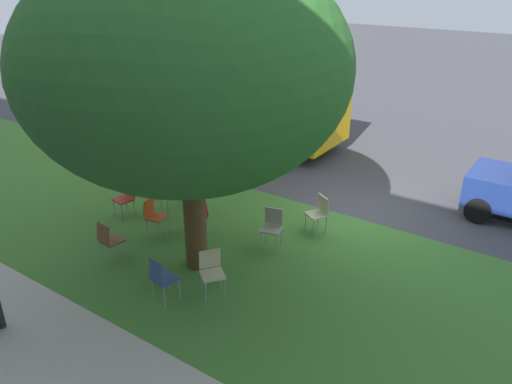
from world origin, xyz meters
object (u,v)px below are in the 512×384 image
object	(u,v)px
chair_6	(186,184)
chair_8	(201,211)
chair_7	(158,194)
chair_10	(211,269)
chair_1	(319,211)
chair_9	(192,169)
chair_0	(162,277)
chair_3	(153,213)
chair_4	(125,196)
street_tree	(186,69)
chair_5	(272,225)
chair_2	(109,238)
school_bus	(203,84)

from	to	relation	value
chair_6	chair_8	world-z (taller)	same
chair_7	chair_10	size ratio (longest dim) A/B	1.00
chair_1	chair_9	world-z (taller)	same
chair_0	chair_1	xyz separation A→B (m)	(-1.10, -3.95, 0.00)
chair_0	chair_6	world-z (taller)	same
chair_1	chair_7	bearing A→B (deg)	21.19
chair_3	chair_4	world-z (taller)	same
chair_6	street_tree	bearing A→B (deg)	135.52
chair_1	chair_4	bearing A→B (deg)	24.22
chair_4	chair_7	size ratio (longest dim) A/B	1.00
chair_3	chair_8	xyz separation A→B (m)	(-0.82, -0.70, 0.00)
chair_7	chair_9	bearing A→B (deg)	-76.54
chair_5	chair_10	world-z (taller)	same
chair_5	chair_4	bearing A→B (deg)	11.55
chair_2	chair_3	xyz separation A→B (m)	(0.06, -1.34, 0.00)
chair_4	school_bus	bearing A→B (deg)	-66.37
chair_1	street_tree	bearing A→B (deg)	62.57
chair_6	chair_9	distance (m)	1.03
chair_2	chair_4	distance (m)	2.08
chair_0	chair_5	xyz separation A→B (m)	(-0.57, -2.79, 0.00)
chair_2	chair_5	bearing A→B (deg)	-135.63
chair_3	chair_7	xyz separation A→B (m)	(0.63, -0.79, 0.00)
chair_4	chair_9	distance (m)	2.22
street_tree	chair_3	bearing A→B (deg)	-15.39
chair_2	chair_6	bearing A→B (deg)	-79.62
chair_6	school_bus	bearing A→B (deg)	-54.74
school_bus	chair_10	bearing A→B (deg)	130.43
school_bus	chair_7	bearing A→B (deg)	120.05
chair_3	school_bus	world-z (taller)	school_bus
chair_7	chair_9	world-z (taller)	same
chair_9	school_bus	bearing A→B (deg)	-54.24
street_tree	chair_9	distance (m)	5.30
chair_0	chair_2	xyz separation A→B (m)	(1.88, -0.39, 0.00)
chair_6	chair_9	bearing A→B (deg)	-57.22
chair_2	chair_0	bearing A→B (deg)	168.14
chair_3	chair_4	distance (m)	1.27
chair_2	chair_10	size ratio (longest dim) A/B	1.00
chair_0	chair_10	world-z (taller)	same
street_tree	chair_10	size ratio (longest dim) A/B	6.98
chair_7	chair_9	xyz separation A→B (m)	(0.41, -1.72, 0.00)
school_bus	chair_8	bearing A→B (deg)	129.19
chair_2	chair_5	xyz separation A→B (m)	(-2.45, -2.39, 0.00)
chair_9	chair_1	bearing A→B (deg)	175.87
chair_10	chair_5	bearing A→B (deg)	-89.84
chair_0	chair_2	world-z (taller)	same
chair_7	chair_5	bearing A→B (deg)	-175.16
chair_5	chair_10	distance (m)	2.08
chair_2	chair_6	distance (m)	3.03
chair_4	chair_10	size ratio (longest dim) A/B	1.00
chair_6	chair_7	world-z (taller)	same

